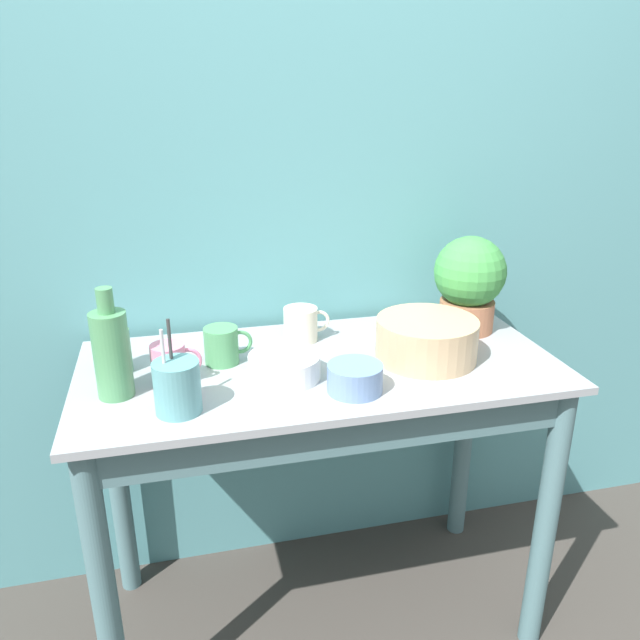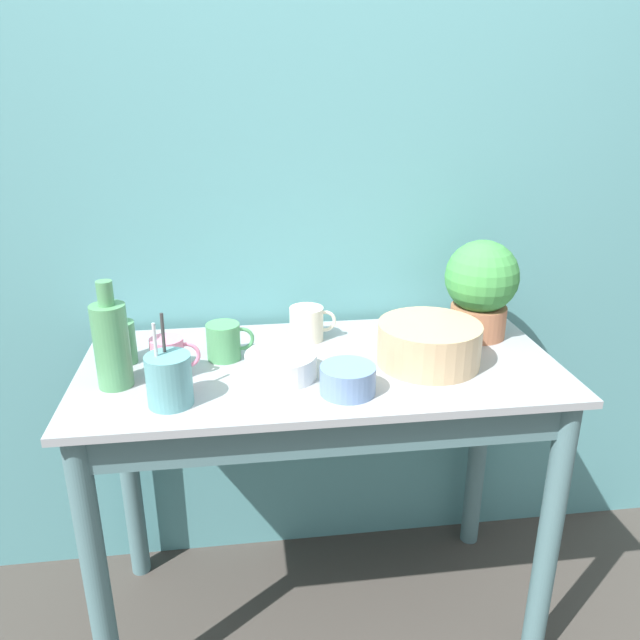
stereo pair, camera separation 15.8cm
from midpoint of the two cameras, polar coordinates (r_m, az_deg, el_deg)
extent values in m
cube|color=teal|center=(1.86, -5.08, 10.63)|extent=(6.00, 0.05, 2.40)
cylinder|color=slate|center=(1.68, -21.86, -22.82)|extent=(0.06, 0.06, 0.82)
cylinder|color=slate|center=(1.85, 17.60, -17.38)|extent=(0.06, 0.06, 0.82)
cylinder|color=slate|center=(2.06, -20.19, -13.42)|extent=(0.06, 0.06, 0.82)
cylinder|color=slate|center=(2.21, 11.07, -9.97)|extent=(0.06, 0.06, 0.82)
cube|color=slate|center=(1.46, -0.81, -10.48)|extent=(1.14, 0.02, 0.10)
cube|color=#93999E|center=(1.64, -2.76, -4.30)|extent=(1.24, 0.59, 0.02)
cylinder|color=#A36647|center=(1.87, 10.90, 0.40)|extent=(0.16, 0.16, 0.09)
sphere|color=#3D8C42|center=(1.83, 11.18, 4.30)|extent=(0.21, 0.21, 0.21)
cylinder|color=tan|center=(1.65, 7.04, -1.82)|extent=(0.27, 0.27, 0.11)
cylinder|color=#4C8C59|center=(1.53, -21.32, -3.06)|extent=(0.08, 0.08, 0.21)
cylinder|color=#4C8C59|center=(1.49, -21.99, 1.61)|extent=(0.04, 0.04, 0.06)
cylinder|color=#4C8C59|center=(1.67, -20.71, -2.72)|extent=(0.07, 0.07, 0.11)
cylinder|color=#4C8C59|center=(1.65, -21.03, -0.43)|extent=(0.03, 0.03, 0.03)
cylinder|color=beige|center=(1.76, -4.34, -0.44)|extent=(0.10, 0.10, 0.10)
torus|color=beige|center=(1.77, -2.66, -0.15)|extent=(0.06, 0.01, 0.06)
cylinder|color=pink|center=(1.56, -16.51, -4.00)|extent=(0.08, 0.08, 0.10)
torus|color=pink|center=(1.56, -14.83, -3.69)|extent=(0.07, 0.01, 0.07)
cylinder|color=#4C935B|center=(1.65, -11.73, -2.36)|extent=(0.09, 0.09, 0.10)
torus|color=#4C935B|center=(1.65, -10.04, -2.05)|extent=(0.06, 0.01, 0.06)
cylinder|color=#6684B2|center=(1.48, 0.16, -5.40)|extent=(0.13, 0.13, 0.07)
cylinder|color=silver|center=(1.55, -6.20, -4.33)|extent=(0.18, 0.18, 0.06)
cylinder|color=#569399|center=(1.43, -16.04, -5.99)|extent=(0.10, 0.10, 0.12)
cylinder|color=#B7B7BC|center=(1.42, -17.12, -4.64)|extent=(0.01, 0.01, 0.20)
cylinder|color=#333333|center=(1.43, -16.49, -4.02)|extent=(0.01, 0.03, 0.21)
camera|label=1|loc=(0.08, -92.84, -1.08)|focal=35.00mm
camera|label=2|loc=(0.08, 87.16, 1.08)|focal=35.00mm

